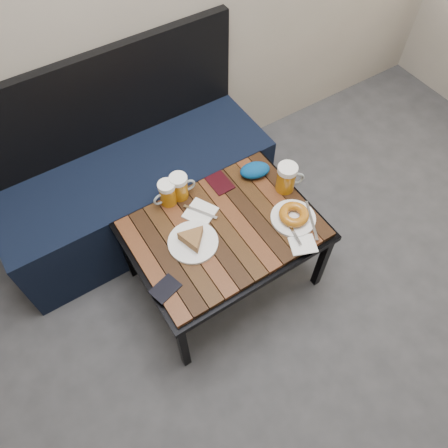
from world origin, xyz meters
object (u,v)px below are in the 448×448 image
cafe_table (224,233)px  passport_navy (165,289)px  beer_mug_right (287,178)px  plate_bagel (294,216)px  beer_mug_left (167,193)px  beer_mug_centre (180,187)px  plate_pie (193,240)px  knit_pouch (255,170)px  bench (136,188)px  passport_burgundy (220,183)px

cafe_table → passport_navy: 0.38m
beer_mug_right → plate_bagel: size_ratio=0.58×
cafe_table → beer_mug_left: bearing=118.2°
beer_mug_left → beer_mug_centre: bearing=176.4°
plate_pie → knit_pouch: 0.48m
beer_mug_right → cafe_table: bearing=-150.2°
bench → plate_bagel: 0.88m
passport_navy → passport_burgundy: 0.59m
cafe_table → plate_pie: plate_pie is taller
beer_mug_centre → passport_burgundy: (0.19, -0.04, -0.06)m
cafe_table → bench: bearing=107.6°
beer_mug_right → knit_pouch: beer_mug_right is taller
passport_burgundy → knit_pouch: (0.17, -0.04, 0.03)m
beer_mug_right → knit_pouch: (-0.07, 0.15, -0.04)m
cafe_table → passport_navy: passport_navy is taller
beer_mug_right → plate_pie: size_ratio=0.68×
cafe_table → beer_mug_centre: bearing=105.5°
plate_bagel → passport_burgundy: size_ratio=1.99×
bench → passport_navy: (-0.18, -0.70, 0.20)m
beer_mug_left → beer_mug_centre: 0.07m
beer_mug_right → knit_pouch: 0.17m
beer_mug_centre → passport_navy: size_ratio=1.15×
beer_mug_right → bench: bearing=159.5°
bench → passport_burgundy: size_ratio=10.88×
beer_mug_centre → plate_pie: beer_mug_centre is taller
bench → beer_mug_right: (0.55, -0.55, 0.27)m
beer_mug_centre → knit_pouch: bearing=-5.2°
bench → beer_mug_left: bench is taller
beer_mug_centre → passport_burgundy: beer_mug_centre is taller
beer_mug_right → passport_navy: 0.74m
beer_mug_left → plate_pie: bearing=81.1°
knit_pouch → beer_mug_left: bearing=169.6°
passport_burgundy → cafe_table: bearing=-119.1°
plate_pie → plate_bagel: bearing=-16.7°
beer_mug_left → passport_navy: size_ratio=1.10×
beer_mug_left → knit_pouch: bearing=164.6°
plate_bagel → bench: bearing=123.5°
beer_mug_left → beer_mug_right: size_ratio=0.86×
plate_bagel → passport_burgundy: 0.39m
beer_mug_left → passport_burgundy: bearing=167.4°
beer_mug_centre → plate_bagel: 0.53m
beer_mug_centre → plate_pie: bearing=-100.9°
bench → plate_pie: bench is taller
beer_mug_right → plate_pie: (-0.52, -0.03, -0.05)m
cafe_table → plate_pie: (-0.16, 0.00, 0.07)m
beer_mug_left → knit_pouch: (0.43, -0.08, -0.03)m
bench → cafe_table: bench is taller
beer_mug_right → passport_burgundy: bearing=166.5°
cafe_table → knit_pouch: bearing=31.8°
passport_burgundy → knit_pouch: size_ratio=0.88×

